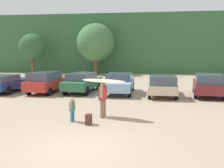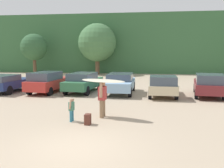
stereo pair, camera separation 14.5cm
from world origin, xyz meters
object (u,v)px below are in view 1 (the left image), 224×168
backpack_dropped (89,119)px  parked_car_navy (7,83)px  parked_car_champagne (162,85)px  parked_car_red (48,82)px  parked_car_maroon (208,84)px  person_adult (103,97)px  surfboard_cream (103,81)px  parked_car_forest_green (83,82)px  parked_car_sky_blue (120,83)px  person_child (72,109)px

backpack_dropped → parked_car_navy: bearing=136.3°
parked_car_navy → parked_car_champagne: (11.53, -0.12, 0.03)m
parked_car_red → parked_car_maroon: bearing=-85.4°
parked_car_navy → person_adult: 10.70m
parked_car_maroon → surfboard_cream: 9.19m
parked_car_forest_green → parked_car_sky_blue: parked_car_forest_green is taller
parked_car_sky_blue → person_adult: 7.23m
parked_car_red → parked_car_forest_green: bearing=-73.7°
person_child → surfboard_cream: (1.21, 1.02, 1.15)m
parked_car_maroon → person_child: 10.72m
parked_car_red → backpack_dropped: 9.72m
parked_car_sky_blue → surfboard_cream: surfboard_cream is taller
surfboard_cream → parked_car_navy: bearing=-16.7°
parked_car_champagne → person_child: 8.42m
parked_car_red → surfboard_cream: size_ratio=2.01×
person_adult → surfboard_cream: surfboard_cream is taller
parked_car_red → parked_car_navy: bearing=103.1°
parked_car_red → person_child: parked_car_red is taller
parked_car_red → person_child: bearing=-146.4°
parked_car_sky_blue → person_adult: size_ratio=2.69×
surfboard_cream → backpack_dropped: surfboard_cream is taller
parked_car_maroon → person_child: size_ratio=4.57×
parked_car_red → parked_car_champagne: size_ratio=1.12×
parked_car_red → person_adult: 8.81m
parked_car_forest_green → person_adult: 7.95m
parked_car_sky_blue → parked_car_maroon: bearing=-94.1°
person_child → surfboard_cream: 1.96m
parked_car_maroon → backpack_dropped: parked_car_maroon is taller
parked_car_sky_blue → parked_car_maroon: (6.20, -0.41, 0.03)m
parked_car_red → person_adult: size_ratio=2.77×
parked_car_forest_green → parked_car_red: bearing=106.2°
person_adult → surfboard_cream: (0.01, 0.03, 0.75)m
person_adult → surfboard_cream: 0.76m
person_adult → person_child: 1.61m
parked_car_sky_blue → parked_car_champagne: bearing=-107.0°
parked_car_navy → parked_car_forest_green: (5.63, 0.96, 0.05)m
parked_car_champagne → person_child: size_ratio=4.14×
parked_car_forest_green → backpack_dropped: bearing=-158.9°
person_adult → backpack_dropped: person_adult is taller
parked_car_navy → backpack_dropped: 11.30m
parked_car_navy → parked_car_sky_blue: (8.48, 0.79, 0.05)m
surfboard_cream → backpack_dropped: size_ratio=5.33×
surfboard_cream → parked_car_maroon: bearing=-112.0°
parked_car_navy → parked_car_maroon: bearing=-82.1°
person_child → parked_car_sky_blue: bearing=-93.5°
surfboard_cream → backpack_dropped: (-0.39, -1.39, -1.51)m
parked_car_sky_blue → surfboard_cream: bearing=-179.7°
person_child → parked_car_red: bearing=-56.9°
parked_car_champagne → parked_car_maroon: (3.15, 0.51, 0.05)m
parked_car_forest_green → parked_car_navy: bearing=104.5°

